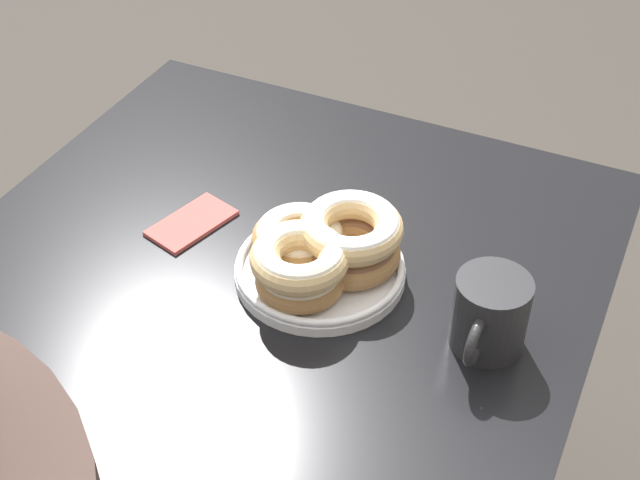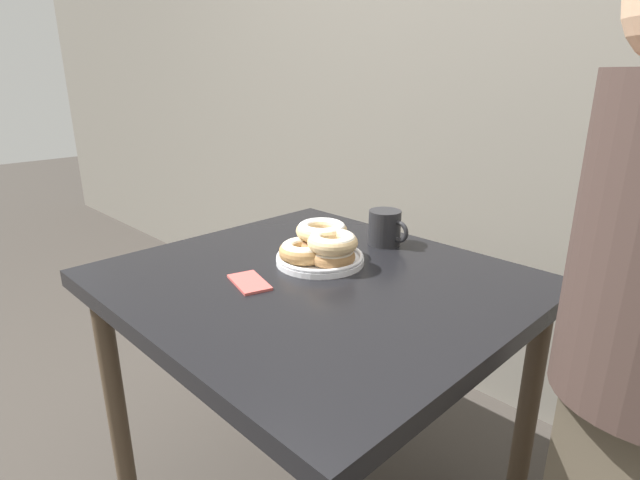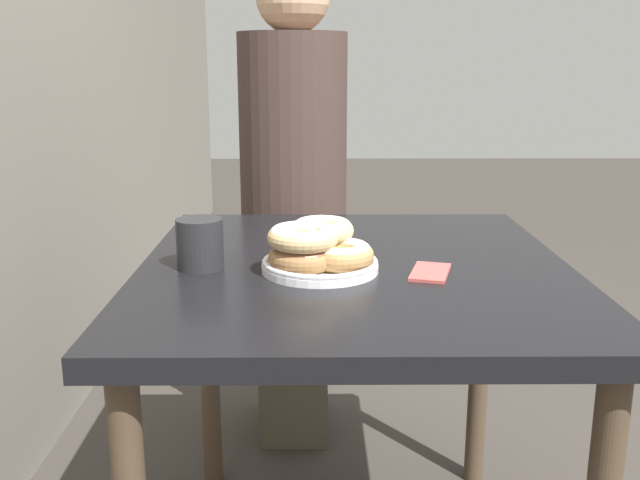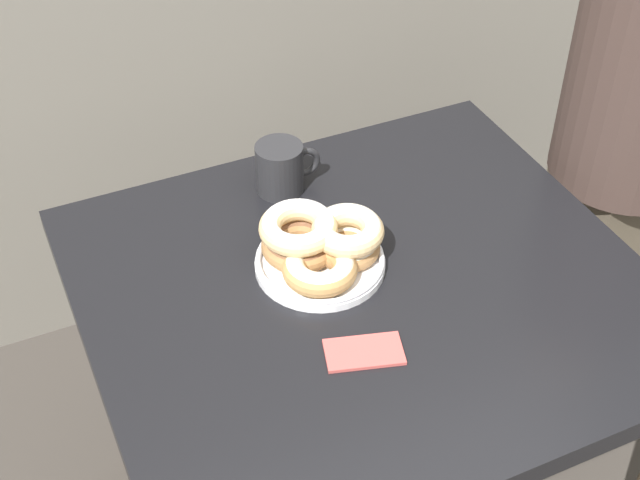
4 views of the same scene
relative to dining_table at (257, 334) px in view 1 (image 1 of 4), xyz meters
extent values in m
cube|color=black|center=(0.00, 0.00, 0.07)|extent=(0.91, 0.83, 0.04)
cylinder|color=#473828|center=(-0.39, -0.35, -0.30)|extent=(0.05, 0.05, 0.69)
cylinder|color=#473828|center=(-0.39, 0.35, -0.30)|extent=(0.05, 0.05, 0.69)
cylinder|color=white|center=(-0.05, 0.07, 0.09)|extent=(0.22, 0.22, 0.01)
torus|color=white|center=(-0.05, 0.07, 0.11)|extent=(0.22, 0.22, 0.01)
torus|color=#9E7042|center=(-0.01, 0.06, 0.12)|extent=(0.16, 0.16, 0.03)
torus|color=silver|center=(-0.01, 0.06, 0.12)|extent=(0.15, 0.15, 0.03)
torus|color=#9E7042|center=(-0.08, 0.10, 0.12)|extent=(0.16, 0.16, 0.04)
torus|color=brown|center=(-0.08, 0.10, 0.13)|extent=(0.15, 0.15, 0.03)
torus|color=#B2844C|center=(-0.07, 0.03, 0.12)|extent=(0.13, 0.13, 0.04)
torus|color=silver|center=(-0.07, 0.03, 0.13)|extent=(0.12, 0.12, 0.03)
torus|color=#D6B27A|center=(-0.01, 0.06, 0.15)|extent=(0.17, 0.17, 0.04)
torus|color=silver|center=(-0.01, 0.06, 0.16)|extent=(0.16, 0.16, 0.03)
torus|color=#D6B27A|center=(-0.08, 0.10, 0.16)|extent=(0.17, 0.17, 0.04)
torus|color=white|center=(-0.08, 0.10, 0.17)|extent=(0.16, 0.16, 0.03)
cylinder|color=#232326|center=(-0.03, 0.29, 0.14)|extent=(0.09, 0.09, 0.10)
cylinder|color=#382114|center=(-0.03, 0.29, 0.18)|extent=(0.07, 0.07, 0.00)
torus|color=#232326|center=(0.02, 0.29, 0.14)|extent=(0.06, 0.01, 0.06)
cube|color=#BC4C47|center=(-0.07, -0.14, 0.09)|extent=(0.13, 0.10, 0.01)
camera|label=1|loc=(0.71, 0.43, 0.86)|focal=50.00mm
camera|label=2|loc=(0.77, -0.74, 0.54)|focal=28.00mm
camera|label=3|loc=(-1.33, 0.08, 0.47)|focal=40.00mm
camera|label=4|loc=(-0.51, -0.94, 1.10)|focal=50.00mm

